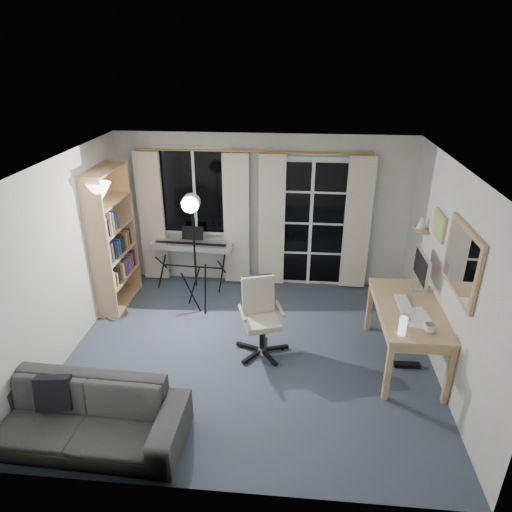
{
  "coord_description": "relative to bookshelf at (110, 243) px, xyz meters",
  "views": [
    {
      "loc": [
        0.53,
        -4.72,
        3.54
      ],
      "look_at": [
        0.05,
        0.35,
        1.2
      ],
      "focal_mm": 32.0,
      "sensor_mm": 36.0,
      "label": 1
    }
  ],
  "objects": [
    {
      "name": "floor",
      "position": [
        2.13,
        -1.07,
        -0.99
      ],
      "size": [
        4.5,
        4.0,
        0.02
      ],
      "primitive_type": "cube",
      "color": "#394553",
      "rests_on": "ground"
    },
    {
      "name": "window",
      "position": [
        1.08,
        0.91,
        0.52
      ],
      "size": [
        1.2,
        0.08,
        1.4
      ],
      "color": "white",
      "rests_on": "floor"
    },
    {
      "name": "french_door",
      "position": [
        2.88,
        0.91,
        0.05
      ],
      "size": [
        1.32,
        0.09,
        2.11
      ],
      "color": "white",
      "rests_on": "floor"
    },
    {
      "name": "curtains",
      "position": [
        1.99,
        0.81,
        0.12
      ],
      "size": [
        3.6,
        0.07,
        2.13
      ],
      "color": "gold",
      "rests_on": "floor"
    },
    {
      "name": "bookshelf",
      "position": [
        0.0,
        0.0,
        0.0
      ],
      "size": [
        0.36,
        0.97,
        2.06
      ],
      "rotation": [
        0.0,
        0.0,
        -0.03
      ],
      "color": "#A27C55",
      "rests_on": "floor"
    },
    {
      "name": "torchiere_lamp",
      "position": [
        0.14,
        -0.39,
        0.61
      ],
      "size": [
        0.4,
        0.4,
        1.97
      ],
      "rotation": [
        0.0,
        0.0,
        -0.35
      ],
      "color": "#B2B2B7",
      "rests_on": "floor"
    },
    {
      "name": "keyboard_piano",
      "position": [
        1.03,
        0.63,
        -0.28
      ],
      "size": [
        1.28,
        0.66,
        0.92
      ],
      "rotation": [
        0.0,
        0.0,
        -0.05
      ],
      "color": "black",
      "rests_on": "floor"
    },
    {
      "name": "studio_light",
      "position": [
        1.26,
        -0.15,
        0.48
      ],
      "size": [
        0.33,
        0.36,
        1.82
      ],
      "rotation": [
        0.0,
        0.0,
        0.06
      ],
      "color": "black",
      "rests_on": "floor"
    },
    {
      "name": "office_chair",
      "position": [
        2.24,
        -0.94,
        -0.4
      ],
      "size": [
        0.68,
        0.65,
        0.98
      ],
      "rotation": [
        0.0,
        0.0,
        0.31
      ],
      "color": "black",
      "rests_on": "floor"
    },
    {
      "name": "desk",
      "position": [
        4.01,
        -1.07,
        -0.3
      ],
      "size": [
        0.74,
        1.46,
        0.77
      ],
      "rotation": [
        0.0,
        0.0,
        0.01
      ],
      "color": "tan",
      "rests_on": "floor"
    },
    {
      "name": "monitor",
      "position": [
        4.2,
        -0.62,
        0.09
      ],
      "size": [
        0.19,
        0.56,
        0.49
      ],
      "rotation": [
        0.0,
        0.0,
        0.01
      ],
      "color": "silver",
      "rests_on": "desk"
    },
    {
      "name": "desk_clutter",
      "position": [
        3.94,
        -1.3,
        -0.37
      ],
      "size": [
        0.45,
        0.88,
        0.98
      ],
      "rotation": [
        0.0,
        0.0,
        0.01
      ],
      "color": "white",
      "rests_on": "desk"
    },
    {
      "name": "mug",
      "position": [
        4.11,
        -1.57,
        -0.14
      ],
      "size": [
        0.13,
        0.1,
        0.13
      ],
      "primitive_type": "imported",
      "rotation": [
        0.0,
        0.0,
        0.01
      ],
      "color": "silver",
      "rests_on": "desk"
    },
    {
      "name": "wall_mirror",
      "position": [
        4.35,
        -1.42,
        0.57
      ],
      "size": [
        0.04,
        0.94,
        0.74
      ],
      "color": "#A27C55",
      "rests_on": "floor"
    },
    {
      "name": "framed_print",
      "position": [
        4.36,
        -0.52,
        0.62
      ],
      "size": [
        0.03,
        0.42,
        0.32
      ],
      "color": "#A27C55",
      "rests_on": "floor"
    },
    {
      "name": "wall_shelf",
      "position": [
        4.29,
        -0.02,
        0.43
      ],
      "size": [
        0.16,
        0.3,
        0.18
      ],
      "color": "#A27C55",
      "rests_on": "floor"
    },
    {
      "name": "sofa",
      "position": [
        0.65,
        -2.61,
        -0.58
      ],
      "size": [
        2.04,
        0.66,
        0.79
      ],
      "rotation": [
        0.0,
        0.0,
        -0.03
      ],
      "color": "#2E2F31",
      "rests_on": "floor"
    }
  ]
}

